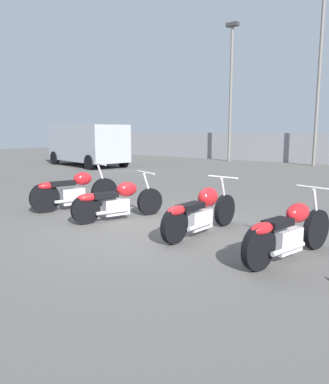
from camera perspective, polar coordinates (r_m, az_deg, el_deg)
name	(u,v)px	position (r m, az deg, el deg)	size (l,w,h in m)	color
ground_plane	(154,228)	(7.14, -1.58, -5.50)	(60.00, 60.00, 0.00)	#514F4C
light_pole_left	(231,82)	(22.64, 10.10, 16.22)	(0.70, 0.35, 7.77)	slate
light_pole_right	(320,60)	(21.14, 22.63, 18.09)	(0.70, 0.35, 9.13)	slate
motorcycle_slot_0	(74,191)	(8.99, -13.64, 0.21)	(0.88, 2.07, 1.04)	black
motorcycle_slot_1	(117,201)	(7.78, -7.23, -1.31)	(0.94, 1.98, 0.96)	black
motorcycle_slot_2	(201,211)	(6.65, 5.57, -2.89)	(0.64, 2.16, 0.98)	black
motorcycle_slot_3	(288,231)	(5.63, 18.37, -5.73)	(0.77, 2.04, 0.99)	black
parked_van	(87,143)	(19.82, -11.69, 7.29)	(5.18, 2.97, 2.09)	#999EA8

